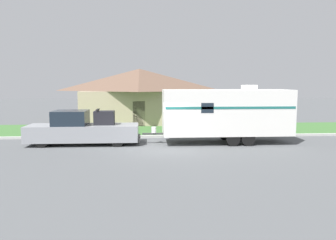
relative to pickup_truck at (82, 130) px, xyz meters
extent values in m
plane|color=#515456|center=(4.57, -1.56, -0.88)|extent=(120.00, 120.00, 0.00)
cube|color=#ADADA8|center=(4.57, 2.19, -0.81)|extent=(80.00, 0.30, 0.14)
cube|color=#3D6B33|center=(4.57, 5.84, -0.86)|extent=(80.00, 7.00, 0.03)
cube|color=tan|center=(3.12, 10.91, 0.57)|extent=(9.88, 6.31, 2.89)
pyramid|color=brown|center=(3.12, 10.91, 3.00)|extent=(10.67, 6.81, 1.98)
cube|color=#4C3828|center=(3.12, 7.79, 0.17)|extent=(1.00, 0.06, 2.10)
cylinder|color=black|center=(-2.10, -0.79, -0.46)|extent=(0.82, 0.28, 0.82)
cylinder|color=black|center=(-2.10, 0.79, -0.46)|extent=(0.82, 0.28, 0.82)
cylinder|color=black|center=(2.10, -0.79, -0.46)|extent=(0.82, 0.28, 0.82)
cylinder|color=black|center=(2.10, 0.79, -0.46)|extent=(0.82, 0.28, 0.82)
cube|color=gray|center=(-1.29, 0.00, -0.18)|extent=(3.66, 1.94, 0.93)
cube|color=#19232D|center=(-0.64, 0.00, 0.70)|extent=(1.90, 1.78, 0.84)
cube|color=gray|center=(1.89, 0.00, -0.18)|extent=(2.71, 1.94, 0.93)
cube|color=#333333|center=(3.30, 0.00, -0.53)|extent=(0.12, 1.75, 0.20)
cube|color=black|center=(1.29, 0.00, 0.68)|extent=(1.15, 0.81, 0.80)
cube|color=black|center=(0.92, 0.00, 1.16)|extent=(0.10, 0.90, 0.08)
cylinder|color=black|center=(8.66, -1.06, -0.48)|extent=(0.79, 0.22, 0.79)
cylinder|color=black|center=(8.66, 1.06, -0.48)|extent=(0.79, 0.22, 0.79)
cylinder|color=black|center=(9.53, -1.06, -0.48)|extent=(0.79, 0.22, 0.79)
cylinder|color=black|center=(9.53, 1.06, -0.48)|extent=(0.79, 0.22, 0.79)
cube|color=silver|center=(8.49, 0.00, 0.98)|extent=(7.54, 2.39, 2.65)
cube|color=#1E6660|center=(8.49, -1.20, 1.32)|extent=(7.39, 0.01, 0.14)
cube|color=#383838|center=(4.11, 0.00, -0.29)|extent=(1.23, 0.12, 0.10)
cylinder|color=silver|center=(4.17, 0.00, -0.06)|extent=(0.28, 0.28, 0.36)
cube|color=silver|center=(9.85, 0.00, 2.45)|extent=(0.80, 0.68, 0.28)
cube|color=#19232D|center=(7.14, -1.20, 1.32)|extent=(0.70, 0.01, 0.56)
cylinder|color=brown|center=(6.41, 3.32, -0.28)|extent=(0.09, 0.09, 1.19)
cube|color=#B2B2B2|center=(6.41, 3.32, 0.43)|extent=(0.48, 0.20, 0.22)
camera|label=1|loc=(3.77, -19.15, 2.69)|focal=35.00mm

